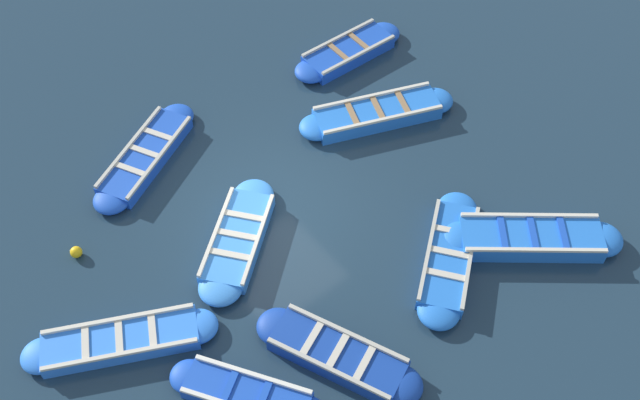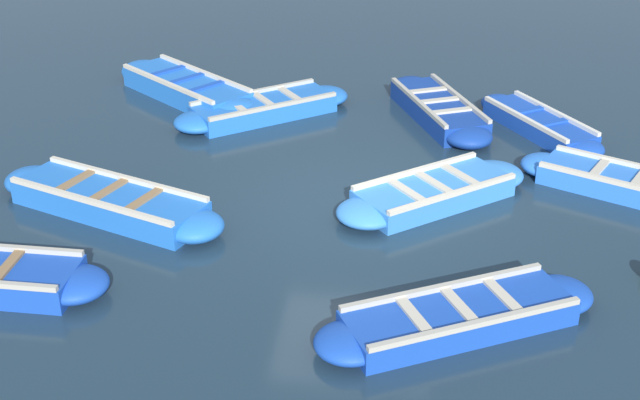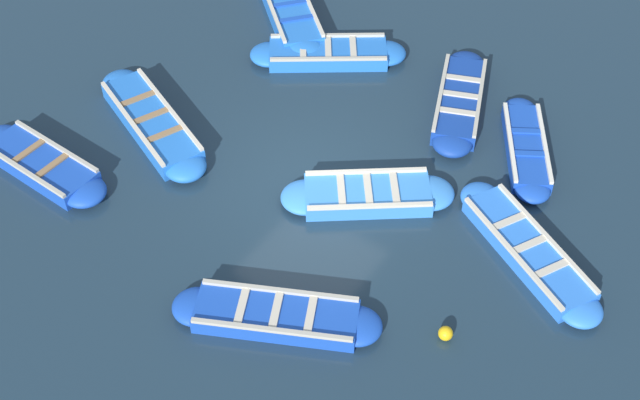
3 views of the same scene
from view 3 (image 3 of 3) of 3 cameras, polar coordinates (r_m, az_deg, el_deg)
The scene contains 11 objects.
ground_plane at distance 17.78m, azimuth -0.59°, elevation 1.08°, with size 120.00×120.00×0.00m, color #1C303F.
boat_inner_gap at distance 18.76m, azimuth -17.37°, elevation 2.16°, with size 3.37×0.99×0.41m.
boat_near_quay at distance 17.36m, azimuth 3.07°, elevation 0.32°, with size 3.25×2.84×0.38m.
boat_tucked at distance 15.52m, azimuth -2.82°, elevation -7.43°, with size 3.67×2.44×0.38m.
boat_stern_in at distance 16.85m, azimuth 13.16°, elevation -3.15°, with size 3.78×2.44×0.37m.
boat_broadside at distance 18.77m, azimuth 13.04°, elevation 3.27°, with size 2.28×3.00×0.36m.
boat_drifting at distance 19.13m, azimuth -10.71°, elevation 4.88°, with size 4.01×2.28×0.43m.
boat_outer_right at distance 19.56m, azimuth 8.91°, elevation 6.25°, with size 2.16×3.55×0.42m.
boat_outer_left at distance 21.95m, azimuth -1.96°, elevation 12.00°, with size 3.62×3.22×0.46m.
boat_alongside at distance 20.65m, azimuth 0.52°, elevation 9.35°, with size 3.40×2.83×0.39m.
buoy_orange_near at distance 15.48m, azimuth 8.04°, elevation -8.45°, with size 0.26×0.26×0.26m, color #EAB214.
Camera 3 is at (7.36, -9.97, 12.75)m, focal length 50.00 mm.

